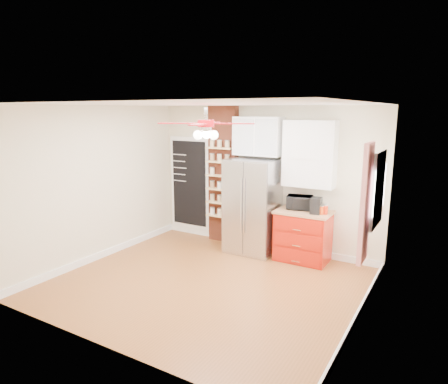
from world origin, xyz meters
The scene contains 21 objects.
floor centered at (0.00, 0.00, 0.00)m, with size 4.50×4.50×0.00m, color brown.
ceiling centered at (0.00, 0.00, 2.70)m, with size 4.50×4.50×0.00m, color white.
wall_back centered at (0.00, 2.00, 1.35)m, with size 4.50×0.02×2.70m, color beige.
wall_front centered at (0.00, -2.00, 1.35)m, with size 4.50×0.02×2.70m, color beige.
wall_left centered at (-2.25, 0.00, 1.35)m, with size 0.02×4.00×2.70m, color beige.
wall_right centered at (2.25, 0.00, 1.35)m, with size 0.02×4.00×2.70m, color beige.
chalkboard centered at (-1.70, 1.96, 1.10)m, with size 0.95×0.05×1.95m.
brick_pillar centered at (-0.85, 1.92, 1.35)m, with size 0.60×0.16×2.70m, color brown.
fridge centered at (-0.05, 1.63, 0.88)m, with size 0.90×0.70×1.75m, color #ACACB1.
upper_glass_cabinet centered at (-0.05, 1.82, 2.15)m, with size 0.90×0.35×0.70m, color white.
red_cabinet centered at (0.92, 1.68, 0.45)m, with size 0.94×0.64×0.90m.
upper_shelf_unit centered at (0.92, 1.85, 1.88)m, with size 0.90×0.30×1.15m, color white.
window centered at (2.23, 0.90, 1.55)m, with size 0.04×0.75×1.05m, color white.
curtain centered at (2.18, 0.35, 1.45)m, with size 0.06×0.40×1.55m, color red.
ceiling_fan centered at (0.00, 0.00, 2.42)m, with size 1.40×1.40×0.44m.
toaster_oven centered at (0.81, 1.76, 1.02)m, with size 0.44×0.30×0.24m, color black.
coffee_maker centered at (1.15, 1.61, 1.04)m, with size 0.17×0.22×0.27m, color black.
canister_left centered at (1.24, 1.61, 0.97)m, with size 0.09×0.09×0.14m, color #A62F09.
canister_right centered at (1.29, 1.66, 0.98)m, with size 0.10×0.10×0.15m, color #A82009.
pantry_jar_oats centered at (-1.01, 1.76, 1.44)m, with size 0.09×0.09×0.13m, color beige.
pantry_jar_beans centered at (-0.67, 1.80, 1.43)m, with size 0.09×0.09×0.12m, color olive.
Camera 1 is at (3.13, -4.81, 2.61)m, focal length 32.00 mm.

